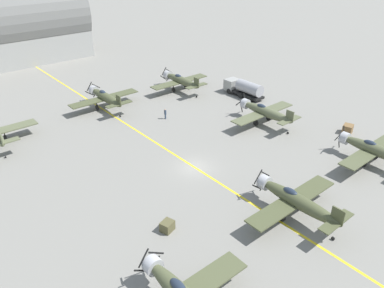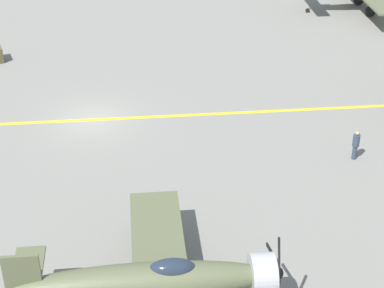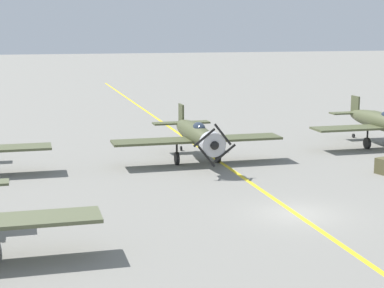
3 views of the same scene
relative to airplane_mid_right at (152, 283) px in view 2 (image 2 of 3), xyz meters
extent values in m
plane|color=gray|center=(-16.39, -2.85, -2.01)|extent=(400.00, 400.00, 0.00)
cube|color=yellow|center=(-16.39, -2.85, -2.01)|extent=(0.30, 160.00, 0.01)
ellipsoid|color=#5C6142|center=(0.00, -0.41, 0.04)|extent=(1.50, 9.50, 1.42)
cylinder|color=#B7B7BC|center=(0.00, 4.04, 0.04)|extent=(1.58, 0.90, 1.58)
ellipsoid|color=#232D3D|center=(0.00, 0.73, 0.60)|extent=(0.80, 1.70, 0.76)
cube|color=#5C6142|center=(0.00, 0.35, -0.30)|extent=(12.00, 2.10, 0.16)
cube|color=#5C6142|center=(0.00, -4.50, 0.19)|extent=(4.40, 1.10, 0.12)
cube|color=#5C6142|center=(0.00, -4.50, 0.84)|extent=(0.14, 1.30, 1.60)
sphere|color=black|center=(0.00, 4.54, 0.04)|extent=(0.56, 0.56, 0.56)
cube|color=black|center=(-0.83, 4.54, 0.31)|extent=(1.70, 0.06, 0.68)
cube|color=black|center=(-0.28, 4.54, -0.79)|extent=(0.68, 0.06, 1.70)
cube|color=black|center=(0.28, 4.54, 0.87)|extent=(0.68, 0.06, 1.70)
cylinder|color=black|center=(-1.50, 0.35, -0.93)|extent=(0.14, 0.14, 1.26)
cylinder|color=black|center=(-1.50, 0.35, -1.56)|extent=(0.22, 0.90, 0.90)
cylinder|color=black|center=(-35.28, 19.65, -1.56)|extent=(0.22, 0.90, 0.90)
cylinder|color=black|center=(-32.28, 19.65, -0.93)|extent=(0.14, 0.14, 1.26)
cylinder|color=black|center=(-32.28, 19.65, -1.56)|extent=(0.22, 0.90, 0.90)
cylinder|color=black|center=(-33.78, 14.74, -1.83)|extent=(0.12, 0.36, 0.36)
cylinder|color=#334256|center=(-10.59, 11.19, -1.61)|extent=(0.25, 0.25, 0.79)
cylinder|color=#334256|center=(-10.59, 11.19, -0.89)|extent=(0.36, 0.36, 0.66)
sphere|color=tan|center=(-10.59, 11.19, -0.45)|extent=(0.22, 0.22, 0.22)
camera|label=1|loc=(-42.02, -32.94, 22.89)|focal=35.00mm
camera|label=2|loc=(17.38, -0.33, 16.07)|focal=60.00mm
camera|label=3|loc=(-3.16, 26.58, 7.52)|focal=60.00mm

